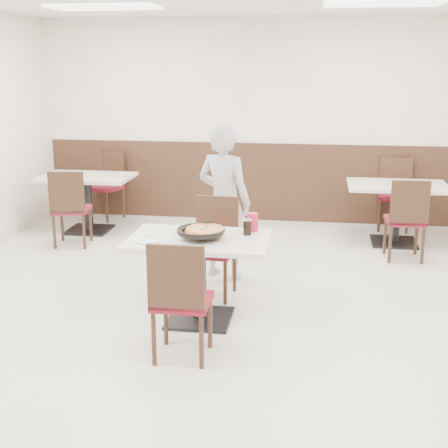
# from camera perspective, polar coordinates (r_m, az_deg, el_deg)

# --- Properties ---
(floor) EXTENTS (7.00, 7.00, 0.00)m
(floor) POSITION_cam_1_polar(r_m,az_deg,el_deg) (5.70, -1.15, -8.11)
(floor) COLOR #B9B9B4
(floor) RESTS_ON ground
(wall_back) EXTENTS (6.00, 0.04, 2.80)m
(wall_back) POSITION_cam_1_polar(r_m,az_deg,el_deg) (8.76, 2.70, 9.37)
(wall_back) COLOR beige
(wall_back) RESTS_ON floor
(wall_front) EXTENTS (6.00, 0.04, 2.80)m
(wall_front) POSITION_cam_1_polar(r_m,az_deg,el_deg) (2.07, -18.10, -9.06)
(wall_front) COLOR beige
(wall_front) RESTS_ON floor
(wainscot_back) EXTENTS (5.90, 0.03, 1.10)m
(wainscot_back) POSITION_cam_1_polar(r_m,az_deg,el_deg) (8.86, 2.62, 3.88)
(wainscot_back) COLOR black
(wainscot_back) RESTS_ON floor
(fluo_panel_c) EXTENTS (1.20, 0.60, 0.02)m
(fluo_panel_c) POSITION_cam_1_polar(r_m,az_deg,el_deg) (7.40, -10.93, 18.85)
(fluo_panel_c) COLOR white
(fluo_panel_c) RESTS_ON ceiling
(fluo_panel_d) EXTENTS (1.20, 0.60, 0.02)m
(fluo_panel_d) POSITION_cam_1_polar(r_m,az_deg,el_deg) (7.03, 14.25, 18.92)
(fluo_panel_d) COLOR white
(fluo_panel_d) RESTS_ON ceiling
(main_table) EXTENTS (1.26, 0.89, 0.75)m
(main_table) POSITION_cam_1_polar(r_m,az_deg,el_deg) (5.42, -2.26, -5.10)
(main_table) COLOR beige
(main_table) RESTS_ON floor
(chair_near) EXTENTS (0.42, 0.42, 0.95)m
(chair_near) POSITION_cam_1_polar(r_m,az_deg,el_deg) (4.74, -3.84, -6.79)
(chair_near) COLOR black
(chair_near) RESTS_ON floor
(chair_far) EXTENTS (0.46, 0.46, 0.95)m
(chair_far) POSITION_cam_1_polar(r_m,az_deg,el_deg) (5.94, -1.13, -2.29)
(chair_far) COLOR black
(chair_far) RESTS_ON floor
(trivet) EXTENTS (0.14, 0.14, 0.04)m
(trivet) POSITION_cam_1_polar(r_m,az_deg,el_deg) (5.31, -1.49, -1.07)
(trivet) COLOR black
(trivet) RESTS_ON main_table
(pizza_pan) EXTENTS (0.37, 0.37, 0.01)m
(pizza_pan) POSITION_cam_1_polar(r_m,az_deg,el_deg) (5.27, -2.12, -0.92)
(pizza_pan) COLOR black
(pizza_pan) RESTS_ON trivet
(pizza) EXTENTS (0.37, 0.37, 0.02)m
(pizza) POSITION_cam_1_polar(r_m,az_deg,el_deg) (5.27, -1.73, -0.72)
(pizza) COLOR #C47D39
(pizza) RESTS_ON pizza_pan
(pizza_server) EXTENTS (0.08, 0.09, 0.00)m
(pizza_server) POSITION_cam_1_polar(r_m,az_deg,el_deg) (5.29, -1.80, -0.27)
(pizza_server) COLOR white
(pizza_server) RESTS_ON pizza
(napkin) EXTENTS (0.16, 0.16, 0.00)m
(napkin) POSITION_cam_1_polar(r_m,az_deg,el_deg) (5.28, -7.48, -1.45)
(napkin) COLOR white
(napkin) RESTS_ON main_table
(side_plate) EXTENTS (0.21, 0.21, 0.01)m
(side_plate) POSITION_cam_1_polar(r_m,az_deg,el_deg) (5.23, -7.08, -1.53)
(side_plate) COLOR silver
(side_plate) RESTS_ON napkin
(fork) EXTENTS (0.06, 0.16, 0.00)m
(fork) POSITION_cam_1_polar(r_m,az_deg,el_deg) (5.27, -7.17, -1.31)
(fork) COLOR white
(fork) RESTS_ON side_plate
(cola_glass) EXTENTS (0.08, 0.08, 0.13)m
(cola_glass) POSITION_cam_1_polar(r_m,az_deg,el_deg) (5.39, 2.14, -0.32)
(cola_glass) COLOR black
(cola_glass) RESTS_ON main_table
(red_cup) EXTENTS (0.11, 0.11, 0.16)m
(red_cup) POSITION_cam_1_polar(r_m,az_deg,el_deg) (5.51, 2.62, 0.18)
(red_cup) COLOR #AE132C
(red_cup) RESTS_ON main_table
(diner_person) EXTENTS (0.69, 0.57, 1.61)m
(diner_person) POSITION_cam_1_polar(r_m,az_deg,el_deg) (6.40, 0.01, 2.03)
(diner_person) COLOR #B8B7BC
(diner_person) RESTS_ON floor
(bg_table_left) EXTENTS (1.25, 0.88, 0.75)m
(bg_table_left) POSITION_cam_1_polar(r_m,az_deg,el_deg) (8.47, -12.34, 1.84)
(bg_table_left) COLOR beige
(bg_table_left) RESTS_ON floor
(bg_chair_left_near) EXTENTS (0.47, 0.47, 0.95)m
(bg_chair_left_near) POSITION_cam_1_polar(r_m,az_deg,el_deg) (7.84, -13.77, 1.48)
(bg_chair_left_near) COLOR black
(bg_chair_left_near) RESTS_ON floor
(bg_chair_left_far) EXTENTS (0.55, 0.55, 0.95)m
(bg_chair_left_far) POSITION_cam_1_polar(r_m,az_deg,el_deg) (9.09, -10.83, 3.42)
(bg_chair_left_far) COLOR black
(bg_chair_left_far) RESTS_ON floor
(bg_table_right) EXTENTS (1.28, 0.92, 0.75)m
(bg_table_right) POSITION_cam_1_polar(r_m,az_deg,el_deg) (8.00, 15.42, 0.89)
(bg_table_right) COLOR beige
(bg_table_right) RESTS_ON floor
(bg_chair_right_near) EXTENTS (0.44, 0.44, 0.95)m
(bg_chair_right_near) POSITION_cam_1_polar(r_m,az_deg,el_deg) (7.37, 16.23, 0.48)
(bg_chair_right_near) COLOR black
(bg_chair_right_near) RESTS_ON floor
(bg_chair_right_far) EXTENTS (0.47, 0.47, 0.95)m
(bg_chair_right_far) POSITION_cam_1_polar(r_m,az_deg,el_deg) (8.63, 15.34, 2.57)
(bg_chair_right_far) COLOR black
(bg_chair_right_far) RESTS_ON floor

